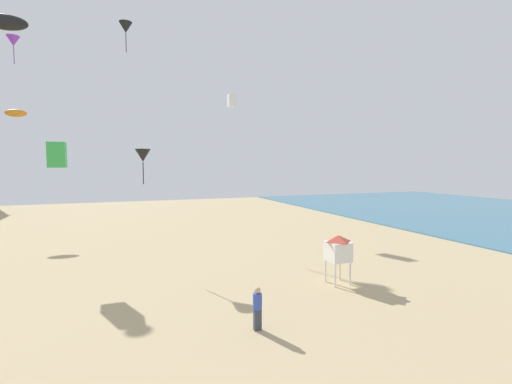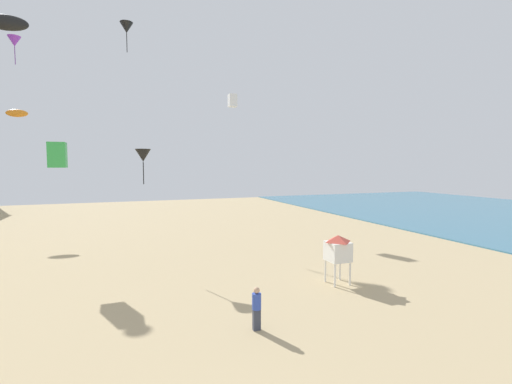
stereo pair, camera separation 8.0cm
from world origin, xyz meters
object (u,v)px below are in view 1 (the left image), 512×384
object	(u,v)px
kite_purple_delta	(13,41)
kite_black_delta_3	(126,28)
kite_white_box_2	(232,101)
kite_flyer	(257,306)
lifeguard_stand	(338,249)
kite_green_box	(57,155)
kite_black_delta_2	(143,155)
kite_orange_parafoil_2	(16,113)
kite_black_parafoil	(6,22)

from	to	relation	value
kite_purple_delta	kite_black_delta_3	distance (m)	12.18
kite_white_box_2	kite_purple_delta	bearing A→B (deg)	178.94
kite_flyer	kite_purple_delta	bearing A→B (deg)	-48.90
lifeguard_stand	kite_flyer	bearing A→B (deg)	-161.93
kite_green_box	kite_black_delta_2	xyz separation A→B (m)	(4.84, -0.77, -0.00)
kite_purple_delta	kite_orange_parafoil_2	world-z (taller)	kite_purple_delta
lifeguard_stand	kite_black_delta_2	xyz separation A→B (m)	(-9.10, 7.90, 4.94)
kite_flyer	kite_black_delta_2	distance (m)	13.18
kite_black_delta_2	kite_orange_parafoil_2	xyz separation A→B (m)	(-10.67, 18.09, 4.50)
lifeguard_stand	kite_black_delta_3	size ratio (longest dim) A/B	0.81
lifeguard_stand	kite_black_parafoil	xyz separation A→B (m)	(-16.15, 8.44, 12.21)
kite_purple_delta	lifeguard_stand	bearing A→B (deg)	-47.39
kite_orange_parafoil_2	kite_white_box_2	size ratio (longest dim) A/B	1.53
kite_black_delta_3	kite_purple_delta	bearing A→B (deg)	-142.82
kite_purple_delta	kite_green_box	bearing A→B (deg)	-68.64
kite_purple_delta	kite_black_delta_3	bearing A→B (deg)	37.18
kite_white_box_2	lifeguard_stand	bearing A→B (deg)	-91.10
lifeguard_stand	kite_black_delta_3	xyz separation A→B (m)	(-9.39, 26.75, 19.22)
kite_orange_parafoil_2	kite_black_parafoil	bearing A→B (deg)	-78.37
kite_black_delta_2	kite_white_box_2	xyz separation A→B (m)	(9.47, 11.71, 5.93)
kite_flyer	kite_green_box	distance (m)	15.71
lifeguard_stand	kite_white_box_2	distance (m)	22.42
kite_purple_delta	kite_black_parafoil	size ratio (longest dim) A/B	1.04
kite_flyer	kite_orange_parafoil_2	size ratio (longest dim) A/B	0.86
kite_flyer	kite_orange_parafoil_2	distance (m)	34.18
kite_black_delta_2	kite_flyer	bearing A→B (deg)	-74.04
kite_green_box	kite_purple_delta	xyz separation A→B (m)	(-4.41, 11.29, 9.62)
kite_black_delta_2	kite_orange_parafoil_2	distance (m)	21.48
kite_black_parafoil	kite_orange_parafoil_2	bearing A→B (deg)	101.63
kite_purple_delta	kite_flyer	bearing A→B (deg)	-61.89
kite_purple_delta	kite_orange_parafoil_2	bearing A→B (deg)	103.15
kite_green_box	kite_black_delta_3	distance (m)	23.49
kite_purple_delta	kite_white_box_2	distance (m)	19.09
kite_flyer	kite_green_box	size ratio (longest dim) A/B	1.09
kite_flyer	kite_green_box	xyz separation A→B (m)	(-8.09, 12.12, 5.86)
kite_green_box	kite_flyer	bearing A→B (deg)	-56.28
kite_black_parafoil	kite_white_box_2	size ratio (longest dim) A/B	1.75
kite_purple_delta	kite_white_box_2	xyz separation A→B (m)	(18.73, -0.35, -3.69)
lifeguard_stand	kite_purple_delta	world-z (taller)	kite_purple_delta
lifeguard_stand	kite_black_delta_3	distance (m)	34.25
kite_black_delta_2	kite_black_parafoil	size ratio (longest dim) A/B	1.00
kite_purple_delta	kite_black_parafoil	bearing A→B (deg)	-79.17
kite_purple_delta	kite_black_parafoil	xyz separation A→B (m)	(2.20, -11.51, -2.35)
lifeguard_stand	kite_orange_parafoil_2	world-z (taller)	kite_orange_parafoil_2
kite_purple_delta	kite_black_parafoil	world-z (taller)	kite_purple_delta
kite_purple_delta	kite_black_delta_3	xyz separation A→B (m)	(8.97, 6.80, 4.66)
lifeguard_stand	kite_green_box	distance (m)	17.14
kite_black_delta_2	kite_white_box_2	world-z (taller)	kite_white_box_2
lifeguard_stand	kite_black_delta_3	bearing A→B (deg)	96.82
kite_white_box_2	kite_black_delta_2	bearing A→B (deg)	-128.98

